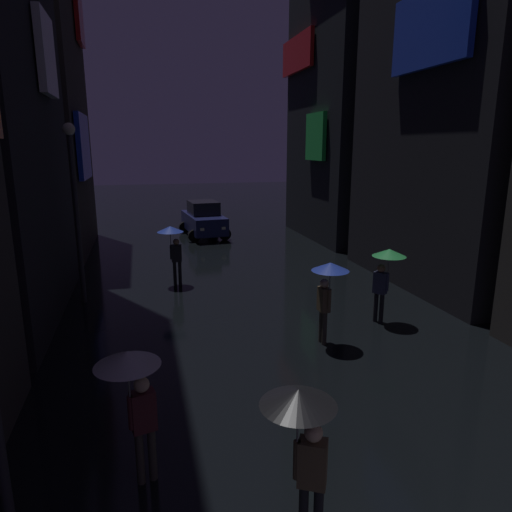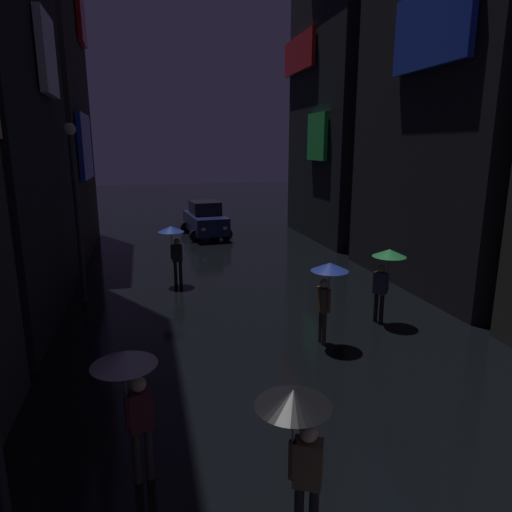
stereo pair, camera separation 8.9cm
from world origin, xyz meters
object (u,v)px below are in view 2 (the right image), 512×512
Objects in this scene: pedestrian_near_crossing_green at (386,265)px; pedestrian_far_right_blue at (328,280)px; pedestrian_foreground_left_blue at (173,239)px; streetlamp_left_far at (75,193)px; pedestrian_foreground_right_black at (298,425)px; pedestrian_midstreet_centre_clear at (130,380)px; car_distant at (205,220)px.

pedestrian_near_crossing_green and pedestrian_far_right_blue have the same top height.
streetlamp_left_far reaches higher than pedestrian_foreground_left_blue.
pedestrian_far_right_blue is at bearing 64.18° from pedestrian_foreground_right_black.
car_distant is (3.52, 18.48, -0.74)m from pedestrian_midstreet_centre_clear.
pedestrian_near_crossing_green is at bearing -43.31° from pedestrian_foreground_left_blue.
streetlamp_left_far is (-3.55, 10.19, 1.75)m from pedestrian_foreground_right_black.
pedestrian_far_right_blue is 1.00× the size of pedestrian_foreground_left_blue.
pedestrian_near_crossing_green is at bearing 53.40° from pedestrian_foreground_right_black.
pedestrian_foreground_right_black is 1.00× the size of pedestrian_foreground_left_blue.
pedestrian_foreground_left_blue is (1.25, 9.80, 0.00)m from pedestrian_midstreet_centre_clear.
pedestrian_foreground_right_black is 2.45m from pedestrian_midstreet_centre_clear.
pedestrian_midstreet_centre_clear is at bearing -100.78° from car_distant.
pedestrian_near_crossing_green is 14.07m from car_distant.
streetlamp_left_far is at bearing 109.22° from pedestrian_foreground_right_black.
streetlamp_left_far is at bearing 100.73° from pedestrian_midstreet_centre_clear.
pedestrian_far_right_blue is at bearing -38.28° from streetlamp_left_far.
pedestrian_foreground_left_blue is at bearing 136.69° from pedestrian_near_crossing_green.
pedestrian_near_crossing_green is at bearing -25.34° from streetlamp_left_far.
pedestrian_near_crossing_green is 0.39× the size of streetlamp_left_far.
pedestrian_midstreet_centre_clear is at bearing 141.32° from pedestrian_foreground_right_black.
pedestrian_foreground_right_black is 5.94m from pedestrian_far_right_blue.
pedestrian_foreground_right_black is at bearing -115.82° from pedestrian_far_right_blue.
streetlamp_left_far is (-1.64, 8.66, 1.75)m from pedestrian_midstreet_centre_clear.
pedestrian_midstreet_centre_clear is (-1.91, 1.53, 0.00)m from pedestrian_foreground_right_black.
pedestrian_foreground_right_black is 0.50× the size of car_distant.
pedestrian_foreground_left_blue is at bearing 118.53° from pedestrian_far_right_blue.
pedestrian_near_crossing_green is at bearing 35.88° from pedestrian_midstreet_centre_clear.
streetlamp_left_far is (-8.23, 3.90, 1.75)m from pedestrian_near_crossing_green.
pedestrian_far_right_blue is 0.50× the size of car_distant.
pedestrian_near_crossing_green is 1.00× the size of pedestrian_far_right_blue.
pedestrian_far_right_blue is 14.72m from car_distant.
pedestrian_near_crossing_green is 9.27m from streetlamp_left_far.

